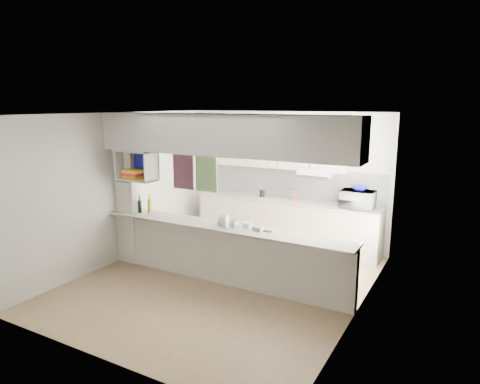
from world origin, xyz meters
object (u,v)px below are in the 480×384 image
Objects in this scene: bowl at (360,189)px; wine_bottles at (145,206)px; dish_rack at (226,221)px; microwave at (358,199)px.

bowl is 0.84× the size of wine_bottles.
wine_bottles is at bearing 167.36° from dish_rack.
wine_bottles is (-1.63, 0.05, 0.04)m from dish_rack.
microwave is 2.13× the size of bowl.
wine_bottles is (-3.12, -2.07, -0.24)m from bowl.
dish_rack is 1.24× the size of wine_bottles.
microwave is 1.45× the size of dish_rack.
bowl is at bearing 44.05° from dish_rack.
bowl is 2.61m from dish_rack.
dish_rack is at bearing -125.10° from bowl.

